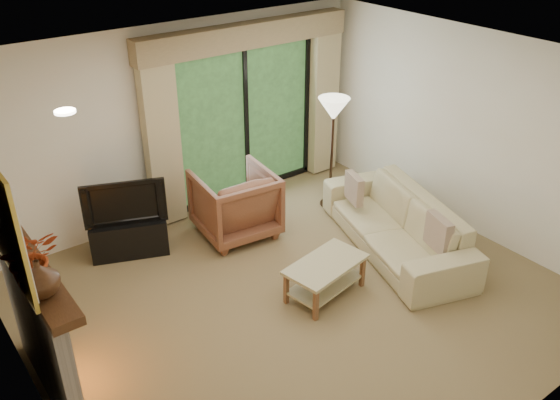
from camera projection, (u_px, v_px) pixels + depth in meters
floor at (296, 296)px, 6.63m from camera, size 5.50×5.50×0.00m
ceiling at (300, 68)px, 5.38m from camera, size 5.50×5.50×0.00m
wall_back at (180, 123)px, 7.76m from camera, size 5.00×0.00×5.00m
wall_front at (514, 325)px, 4.25m from camera, size 5.00×0.00×5.00m
wall_left at (18, 294)px, 4.56m from camera, size 0.00×5.00×5.00m
wall_right at (469, 133)px, 7.45m from camera, size 0.00×5.00×5.00m
fireplace at (41, 335)px, 5.05m from camera, size 0.24×1.70×1.37m
sliding_door at (245, 122)px, 8.35m from camera, size 2.26×0.10×2.16m
curtain_left at (162, 140)px, 7.51m from camera, size 0.45×0.18×2.35m
curtain_right at (324, 98)px, 8.94m from camera, size 0.45×0.18×2.35m
cornice at (247, 35)px, 7.70m from camera, size 3.20×0.24×0.32m
media_console at (129, 236)px, 7.31m from camera, size 1.01×0.73×0.46m
tv at (124, 200)px, 7.07m from camera, size 0.95×0.48×0.56m
armchair at (235, 203)px, 7.61m from camera, size 1.04×1.07×0.88m
sofa at (396, 224)px, 7.33m from camera, size 1.61×2.58×0.70m
pillow_near at (438, 233)px, 6.69m from camera, size 0.22×0.42×0.41m
pillow_far at (354, 188)px, 7.67m from camera, size 0.21×0.39×0.38m
coffee_table at (325, 279)px, 6.57m from camera, size 1.01×0.67×0.42m
floor_lamp at (332, 154)px, 8.13m from camera, size 0.50×0.50×1.59m
vase at (40, 278)px, 4.37m from camera, size 0.36×0.36×0.30m
branches at (30, 258)px, 4.45m from camera, size 0.44×0.39×0.48m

